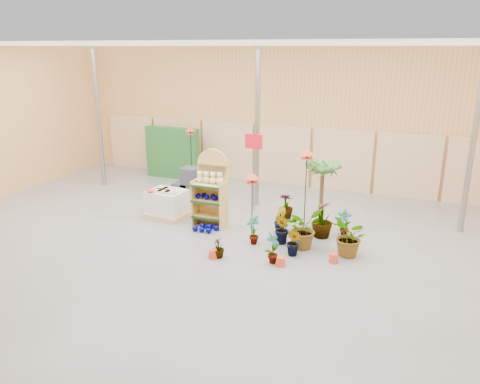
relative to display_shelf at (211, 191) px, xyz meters
The scene contains 24 objects.
room 1.55m from the display_shelf, 51.37° to the right, with size 15.20×12.10×4.70m.
display_shelf is the anchor object (origin of this frame).
teddy_bears 0.37m from the display_shelf, 74.52° to the right, with size 0.74×0.20×0.32m.
gazing_balls_shelf 0.17m from the display_shelf, 90.00° to the right, with size 0.74×0.25×0.14m.
gazing_balls_floor 0.98m from the display_shelf, 82.87° to the right, with size 0.63×0.39×0.15m.
pallet_stack 1.48m from the display_shelf, behind, with size 1.13×0.97×0.79m.
charcoal_planters 2.34m from the display_shelf, 134.03° to the left, with size 0.80×0.50×1.00m.
trellis_stock 4.89m from the display_shelf, 132.03° to the left, with size 2.00×0.30×1.80m, color #246025.
offer_sign 1.68m from the display_shelf, 66.21° to the left, with size 0.50×0.08×2.20m.
bird_table_front 1.47m from the display_shelf, 17.90° to the right, with size 0.34×0.34×1.63m.
bird_table_right 2.63m from the display_shelf, 10.39° to the left, with size 0.34×0.34×2.13m.
bird_table_back 3.87m from the display_shelf, 126.09° to the left, with size 0.34×0.34×1.99m.
palm 2.89m from the display_shelf, 17.49° to the left, with size 0.70×0.70×1.85m.
potted_plant_0 1.76m from the display_shelf, 28.34° to the right, with size 0.37×0.25×0.70m, color #3B6F2B.
potted_plant_1 2.24m from the display_shelf, 14.54° to the right, with size 0.42×0.33×0.76m, color #3B6F2B.
potted_plant_2 2.68m from the display_shelf, 11.77° to the right, with size 0.87×0.76×0.97m, color #3B6F2B.
potted_plant_3 2.91m from the display_shelf, ahead, with size 0.51×0.51×0.92m, color #3B6F2B.
potted_plant_4 3.43m from the display_shelf, ahead, with size 0.35×0.24×0.67m, color #3B6F2B.
potted_plant_5 1.92m from the display_shelf, ahead, with size 0.36×0.29×0.66m, color #3B6F2B.
potted_plant_7 2.17m from the display_shelf, 60.33° to the right, with size 0.27×0.27×0.48m, color #3B6F2B.
potted_plant_8 2.80m from the display_shelf, 36.03° to the right, with size 0.37×0.25×0.71m, color #3B6F2B.
potted_plant_9 2.82m from the display_shelf, 23.10° to the right, with size 0.36×0.29×0.65m, color #3B6F2B.
potted_plant_10 3.75m from the display_shelf, ahead, with size 0.83×0.72×0.92m, color #3B6F2B.
potted_plant_11 2.12m from the display_shelf, 35.55° to the left, with size 0.39×0.39×0.70m, color #3B6F2B.
Camera 1 is at (4.56, -8.79, 4.46)m, focal length 35.00 mm.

